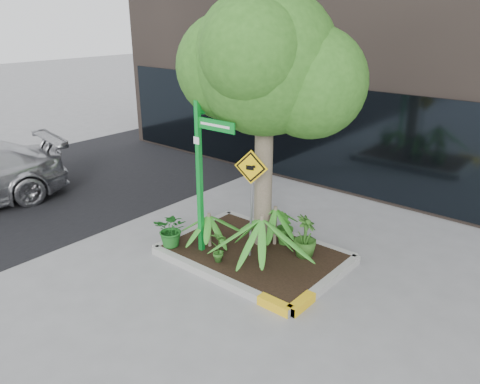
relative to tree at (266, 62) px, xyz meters
The scene contains 13 objects.
ground 3.68m from the tree, 97.82° to the right, with size 80.00×80.00×0.00m, color gray.
asphalt_road 7.55m from the tree, behind, with size 7.00×80.00×0.01m, color black.
planter 3.53m from the tree, 73.03° to the right, with size 3.35×2.36×0.15m.
tree is the anchor object (origin of this frame).
palm_front 2.70m from the tree, 54.11° to the right, with size 1.14×1.14×1.27m.
palm_left 3.01m from the tree, 130.26° to the right, with size 0.77×0.77×0.86m.
palm_back 2.72m from the tree, 18.11° to the left, with size 0.89×0.89×0.99m.
shrub_a 3.57m from the tree, 134.68° to the right, with size 0.64×0.64×0.71m, color #1B5F1D.
shrub_b 3.20m from the tree, ahead, with size 0.44×0.44×0.79m, color #2B5D1B.
shrub_c 3.35m from the tree, 96.37° to the right, with size 0.33×0.33×0.62m, color #2E661F.
shrub_d 3.10m from the tree, 25.29° to the left, with size 0.42×0.42×0.77m, color #2C6B1F.
street_sign_post 2.09m from the tree, 123.93° to the right, with size 0.89×0.88×3.01m.
cattle_sign 2.16m from the tree, 76.05° to the right, with size 0.61×0.21×2.04m.
Camera 1 is at (5.10, -5.96, 4.41)m, focal length 35.00 mm.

